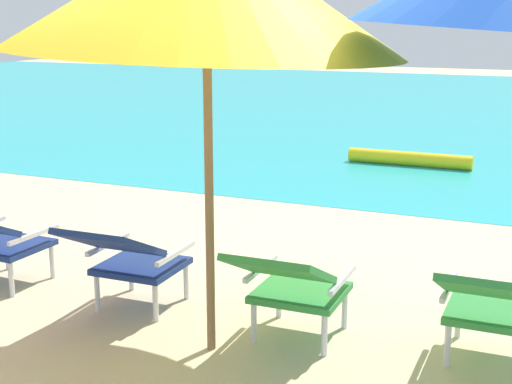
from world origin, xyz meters
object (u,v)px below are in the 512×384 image
lounge_chair_near_right (291,282)px  lounge_chair_far_right (493,303)px  swim_buoy (409,159)px  lounge_chair_near_left (127,256)px

lounge_chair_near_right → lounge_chair_far_right: 1.12m
swim_buoy → lounge_chair_near_right: (0.50, -5.66, 0.31)m
swim_buoy → lounge_chair_far_right: lounge_chair_far_right is taller
swim_buoy → lounge_chair_near_left: 5.67m
swim_buoy → lounge_chair_near_right: lounge_chair_near_right is taller
swim_buoy → lounge_chair_near_left: (-0.65, -5.62, 0.31)m
swim_buoy → lounge_chair_far_right: size_ratio=1.82×
lounge_chair_near_left → lounge_chair_far_right: (2.26, 0.11, 0.00)m
lounge_chair_near_left → lounge_chair_near_right: (1.14, -0.04, 0.00)m
swim_buoy → lounge_chair_far_right: 5.76m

